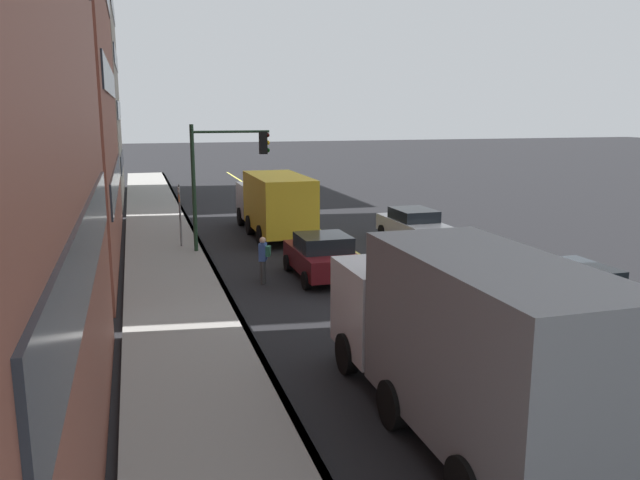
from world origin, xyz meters
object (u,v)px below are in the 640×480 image
object	(u,v)px
car_white	(413,226)
truck_yellow	(275,202)
truck_gray	(463,339)
street_sign_post	(180,211)
traffic_light_mast	(224,166)
pedestrian_with_backpack	(264,257)
car_green	(572,291)
car_maroon	(322,256)

from	to	relation	value
car_white	truck_yellow	world-z (taller)	truck_yellow
truck_gray	street_sign_post	bearing A→B (deg)	11.88
car_white	traffic_light_mast	bearing A→B (deg)	87.08
traffic_light_mast	truck_gray	bearing A→B (deg)	-173.31
truck_yellow	car_white	bearing A→B (deg)	-122.78
truck_yellow	truck_gray	bearing A→B (deg)	177.50
pedestrian_with_backpack	traffic_light_mast	distance (m)	5.72
pedestrian_with_backpack	traffic_light_mast	size ratio (longest dim) A/B	0.31
car_green	street_sign_post	world-z (taller)	street_sign_post
pedestrian_with_backpack	truck_gray	bearing A→B (deg)	-172.97
car_green	car_white	bearing A→B (deg)	-0.50
car_white	car_green	xyz separation A→B (m)	(-10.64, 0.09, -0.01)
car_white	pedestrian_with_backpack	distance (m)	8.89
car_white	traffic_light_mast	distance (m)	8.57
truck_yellow	car_green	bearing A→B (deg)	-159.39
car_white	truck_gray	xyz separation A→B (m)	(-15.54, 6.23, 1.00)
pedestrian_with_backpack	car_white	bearing A→B (deg)	-58.45
car_green	traffic_light_mast	bearing A→B (deg)	35.93
truck_gray	truck_yellow	bearing A→B (deg)	-2.50
car_green	street_sign_post	size ratio (longest dim) A/B	1.60
car_maroon	traffic_light_mast	xyz separation A→B (m)	(4.98, 2.59, 2.74)
car_white	truck_yellow	size ratio (longest dim) A/B	0.57
car_maroon	truck_gray	xyz separation A→B (m)	(-10.98, 0.72, 0.99)
truck_gray	street_sign_post	distance (m)	17.47
car_green	truck_gray	bearing A→B (deg)	128.61
car_white	car_green	distance (m)	10.64
car_maroon	truck_yellow	bearing A→B (deg)	-0.76
car_maroon	traffic_light_mast	size ratio (longest dim) A/B	0.74
traffic_light_mast	car_white	bearing A→B (deg)	-92.92
car_white	street_sign_post	xyz separation A→B (m)	(1.55, 9.83, 0.83)
truck_gray	pedestrian_with_backpack	distance (m)	11.01
street_sign_post	car_white	bearing A→B (deg)	-98.95
pedestrian_with_backpack	traffic_light_mast	xyz separation A→B (m)	(5.06, 0.53, 2.62)
car_green	car_maroon	xyz separation A→B (m)	(6.07, 5.42, 0.01)
car_maroon	traffic_light_mast	distance (m)	6.25
truck_gray	pedestrian_with_backpack	size ratio (longest dim) A/B	4.84
car_maroon	car_green	bearing A→B (deg)	-138.28
truck_yellow	traffic_light_mast	distance (m)	4.54
truck_gray	traffic_light_mast	xyz separation A→B (m)	(15.96, 1.87, 1.75)
car_white	truck_yellow	xyz separation A→B (m)	(3.48, 5.40, 0.76)
car_green	pedestrian_with_backpack	bearing A→B (deg)	51.32
car_maroon	truck_yellow	world-z (taller)	truck_yellow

